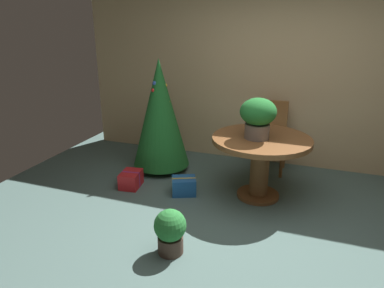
% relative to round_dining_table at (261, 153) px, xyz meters
% --- Properties ---
extents(ground_plane, '(6.60, 6.60, 0.00)m').
position_rel_round_dining_table_xyz_m(ground_plane, '(0.05, -0.98, -0.57)').
color(ground_plane, '#4C6660').
extents(back_wall_panel, '(6.00, 0.10, 2.60)m').
position_rel_round_dining_table_xyz_m(back_wall_panel, '(0.05, 1.22, 0.73)').
color(back_wall_panel, tan).
rests_on(back_wall_panel, ground_plane).
extents(round_dining_table, '(1.14, 1.14, 0.75)m').
position_rel_round_dining_table_xyz_m(round_dining_table, '(0.00, 0.00, 0.00)').
color(round_dining_table, brown).
rests_on(round_dining_table, ground_plane).
extents(flower_vase, '(0.41, 0.41, 0.46)m').
position_rel_round_dining_table_xyz_m(flower_vase, '(-0.05, -0.05, 0.45)').
color(flower_vase, '#665B51').
rests_on(flower_vase, round_dining_table).
extents(wooden_chair_far, '(0.43, 0.40, 0.97)m').
position_rel_round_dining_table_xyz_m(wooden_chair_far, '(0.00, 0.90, -0.02)').
color(wooden_chair_far, brown).
rests_on(wooden_chair_far, ground_plane).
extents(holiday_tree, '(0.78, 0.78, 1.56)m').
position_rel_round_dining_table_xyz_m(holiday_tree, '(-1.45, 0.37, 0.25)').
color(holiday_tree, brown).
rests_on(holiday_tree, ground_plane).
extents(gift_box_red, '(0.27, 0.34, 0.20)m').
position_rel_round_dining_table_xyz_m(gift_box_red, '(-1.58, -0.29, -0.47)').
color(gift_box_red, red).
rests_on(gift_box_red, ground_plane).
extents(gift_box_blue, '(0.36, 0.33, 0.21)m').
position_rel_round_dining_table_xyz_m(gift_box_blue, '(-0.87, -0.24, -0.46)').
color(gift_box_blue, '#1E569E').
rests_on(gift_box_blue, ground_plane).
extents(potted_plant, '(0.30, 0.30, 0.43)m').
position_rel_round_dining_table_xyz_m(potted_plant, '(-0.57, -1.36, -0.34)').
color(potted_plant, '#4C382D').
rests_on(potted_plant, ground_plane).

